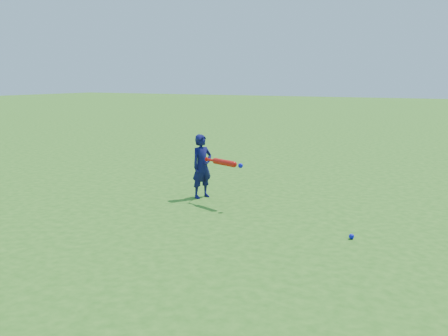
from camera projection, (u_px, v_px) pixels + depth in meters
The scene contains 4 objects.
ground at pixel (215, 193), 7.79m from camera, with size 80.00×80.00×0.00m, color #2C6F1A.
child at pixel (202, 166), 7.44m from camera, with size 0.35×0.23×0.96m, color #10104D.
ground_ball_blue at pixel (351, 236), 5.57m from camera, with size 0.06×0.06×0.06m, color #0B10CB.
bat_swing at pixel (226, 163), 6.94m from camera, with size 0.72×0.32×0.09m.
Camera 1 is at (3.73, -6.62, 1.78)m, focal length 40.00 mm.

